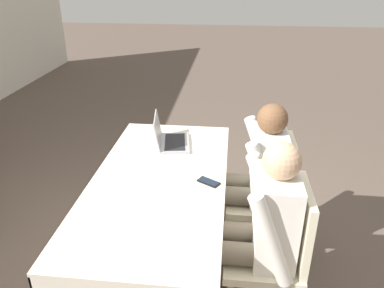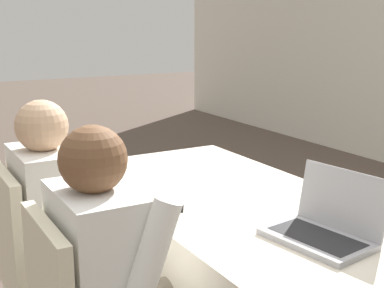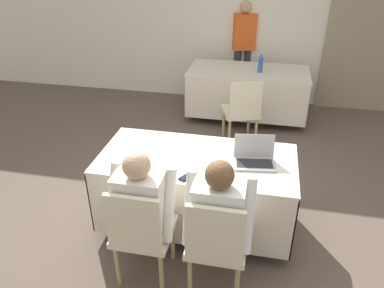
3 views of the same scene
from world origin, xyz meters
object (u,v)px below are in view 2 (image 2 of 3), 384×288
at_px(cell_phone, 165,208).
at_px(person_checkered_shirt, 67,223).
at_px(person_white_shirt, 122,283).
at_px(laptop, 324,227).
at_px(chair_near_left, 44,266).

bearing_deg(cell_phone, person_checkered_shirt, -100.17).
height_order(cell_phone, person_white_shirt, person_white_shirt).
height_order(cell_phone, person_checkered_shirt, person_checkered_shirt).
distance_m(laptop, person_white_shirt, 0.68).
bearing_deg(person_white_shirt, chair_near_left, 10.19).
relative_size(cell_phone, chair_near_left, 0.17).
distance_m(laptop, chair_near_left, 1.11).
relative_size(chair_near_left, person_white_shirt, 0.78).
xyz_separation_m(laptop, person_white_shirt, (-0.21, -0.63, -0.13)).
height_order(laptop, cell_phone, laptop).
bearing_deg(person_white_shirt, laptop, -108.05).
height_order(laptop, person_checkered_shirt, person_checkered_shirt).
distance_m(person_checkered_shirt, person_white_shirt, 0.57).
xyz_separation_m(cell_phone, person_checkered_shirt, (-0.27, -0.31, -0.09)).
distance_m(laptop, person_checkered_shirt, 1.01).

